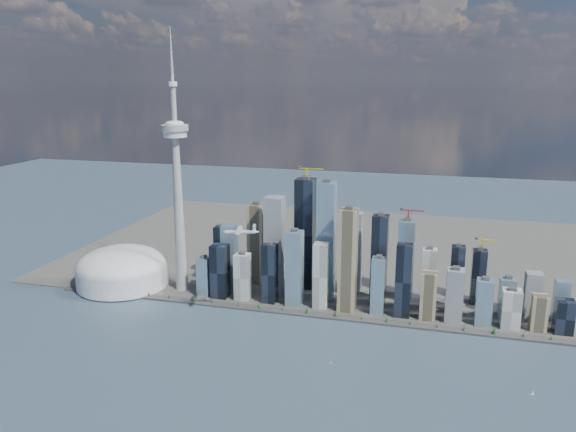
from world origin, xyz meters
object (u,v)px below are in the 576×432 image
(needle_tower, at_px, (177,185))
(sailboat_west, at_px, (331,362))
(dome_stadium, at_px, (122,269))
(airplane, at_px, (241,231))
(sailboat_east, at_px, (532,393))

(needle_tower, height_order, sailboat_west, needle_tower)
(needle_tower, distance_m, dome_stadium, 241.40)
(airplane, relative_size, sailboat_west, 7.42)
(needle_tower, xyz_separation_m, sailboat_west, (378.47, -236.83, -233.07))
(airplane, xyz_separation_m, sailboat_east, (488.23, -100.89, -185.67))
(dome_stadium, xyz_separation_m, airplane, (334.78, -142.10, 148.93))
(sailboat_east, bearing_deg, dome_stadium, 154.78)
(dome_stadium, relative_size, sailboat_east, 23.78)
(dome_stadium, bearing_deg, sailboat_west, -23.63)
(airplane, bearing_deg, sailboat_west, -39.64)
(needle_tower, bearing_deg, sailboat_west, -32.04)
(dome_stadium, bearing_deg, needle_tower, 4.09)
(sailboat_west, bearing_deg, sailboat_east, 12.15)
(dome_stadium, xyz_separation_m, sailboat_east, (823.01, -242.99, -36.74))
(needle_tower, xyz_separation_m, airplane, (194.78, -152.10, -47.47))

